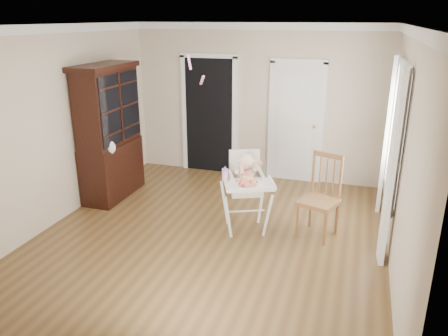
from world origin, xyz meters
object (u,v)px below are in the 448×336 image
(cake, at_px, (248,181))
(china_cabinet, at_px, (110,133))
(dining_chair, at_px, (320,199))
(sippy_cup, at_px, (225,174))
(high_chair, at_px, (246,183))

(cake, height_order, china_cabinet, china_cabinet)
(china_cabinet, xyz_separation_m, dining_chair, (3.34, -0.39, -0.54))
(cake, xyz_separation_m, sippy_cup, (-0.32, 0.09, 0.03))
(cake, xyz_separation_m, dining_chair, (0.87, 0.45, -0.31))
(cake, height_order, sippy_cup, sippy_cup)
(dining_chair, bearing_deg, sippy_cup, -143.80)
(cake, distance_m, dining_chair, 1.03)
(sippy_cup, bearing_deg, high_chair, 42.29)
(high_chair, bearing_deg, dining_chair, -13.82)
(china_cabinet, bearing_deg, dining_chair, -6.71)
(china_cabinet, height_order, dining_chair, china_cabinet)
(sippy_cup, relative_size, china_cabinet, 0.09)
(high_chair, height_order, cake, high_chair)
(cake, distance_m, china_cabinet, 2.62)
(cake, bearing_deg, sippy_cup, 165.22)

